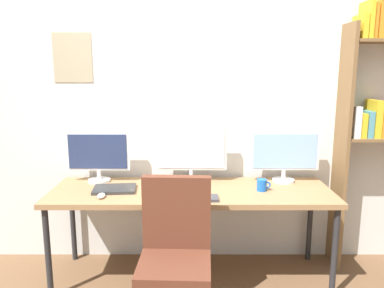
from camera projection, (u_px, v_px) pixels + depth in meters
name	position (u px, v px, depth m)	size (l,w,h in m)	color
wall_back	(192.00, 112.00, 3.23)	(4.57, 0.11, 2.60)	silver
desk	(192.00, 196.00, 2.94)	(2.17, 0.68, 0.74)	#936D47
office_chair	(176.00, 272.00, 2.37)	(0.52, 0.52, 0.99)	#2D2D33
monitor_left	(99.00, 154.00, 3.09)	(0.52, 0.18, 0.42)	silver
monitor_center	(192.00, 150.00, 3.09)	(0.58, 0.18, 0.48)	silver
monitor_right	(285.00, 154.00, 3.09)	(0.56, 0.18, 0.42)	silver
keyboard_main	(192.00, 198.00, 2.70)	(0.39, 0.13, 0.02)	#38383D
computer_mouse	(102.00, 196.00, 2.73)	(0.06, 0.10, 0.03)	silver
laptop_closed	(115.00, 189.00, 2.90)	(0.32, 0.22, 0.02)	#2D2D2D
coffee_mug	(263.00, 185.00, 2.89)	(0.11, 0.08, 0.09)	blue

